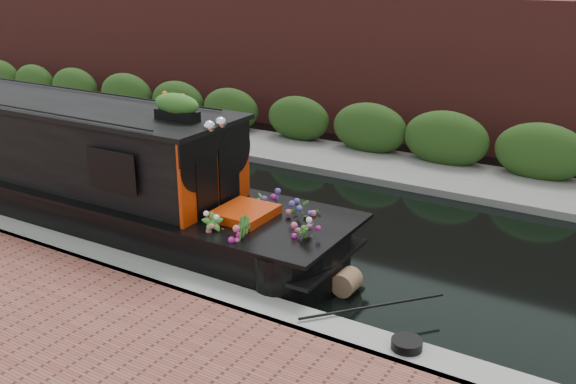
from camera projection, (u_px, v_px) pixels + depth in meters
The scene contains 8 objects.
ground at pixel (259, 216), 12.96m from camera, with size 80.00×80.00×0.00m, color black.
near_bank_coping at pixel (144, 281), 10.32m from camera, with size 40.00×0.60×0.50m, color gray.
far_bank_path at pixel (351, 164), 16.33m from camera, with size 40.00×2.40×0.34m, color slate.
far_hedge at pixel (366, 156), 17.06m from camera, with size 40.00×1.10×2.80m, color #244316.
far_brick_wall at pixel (397, 138), 18.74m from camera, with size 40.00×1.00×8.00m, color maroon.
narrowboat at pixel (45, 168), 13.05m from camera, with size 12.90×2.44×3.04m.
rope_fender at pixel (347, 282), 9.90m from camera, with size 0.38×0.38×0.39m, color brown.
coiled_mooring_rope at pixel (407, 344), 8.07m from camera, with size 0.40×0.40×0.12m, color black.
Camera 1 is at (6.80, -9.95, 4.84)m, focal length 40.00 mm.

